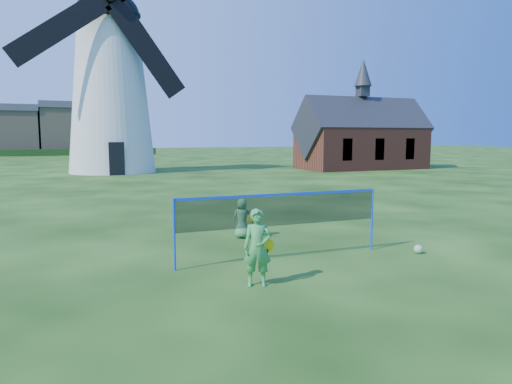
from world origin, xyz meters
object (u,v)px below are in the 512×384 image
at_px(windmill, 110,83).
at_px(badminton_net, 282,211).
at_px(player_girl, 258,248).
at_px(player_boy, 242,218).
at_px(chapel, 361,138).
at_px(play_ball, 418,249).

bearing_deg(windmill, badminton_net, -87.65).
bearing_deg(player_girl, badminton_net, 72.67).
distance_m(player_girl, player_boy, 4.29).
bearing_deg(chapel, player_boy, -130.41).
xyz_separation_m(chapel, play_ball, (-16.29, -26.37, -2.57)).
bearing_deg(player_boy, player_girl, 96.26).
relative_size(chapel, play_ball, 51.22).
bearing_deg(player_girl, chapel, 72.88).
xyz_separation_m(windmill, badminton_net, (1.21, -29.41, -5.87)).
bearing_deg(chapel, player_girl, -127.47).
bearing_deg(play_ball, chapel, 58.30).
distance_m(chapel, badminton_net, 32.29).
xyz_separation_m(badminton_net, player_girl, (-1.25, -1.62, -0.40)).
xyz_separation_m(windmill, chapel, (20.83, -3.81, -4.33)).
relative_size(windmill, badminton_net, 3.96).
relative_size(chapel, player_girl, 7.58).
xyz_separation_m(windmill, player_girl, (-0.04, -31.03, -6.27)).
bearing_deg(chapel, play_ball, -121.70).
bearing_deg(chapel, windmill, 169.63).
distance_m(badminton_net, player_girl, 2.08).
bearing_deg(badminton_net, player_boy, 91.24).
distance_m(chapel, play_ball, 31.10).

